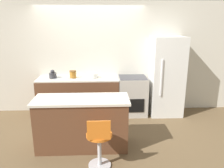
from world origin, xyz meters
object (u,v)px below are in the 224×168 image
at_px(stool_chair, 99,144).
at_px(mixing_bowl, 93,75).
at_px(oven_range, 132,96).
at_px(refrigerator, 166,77).
at_px(kettle, 53,75).

bearing_deg(stool_chair, mixing_bowl, 94.94).
height_order(oven_range, stool_chair, oven_range).
height_order(refrigerator, mixing_bowl, refrigerator).
xyz_separation_m(oven_range, mixing_bowl, (-0.93, -0.00, 0.51)).
bearing_deg(mixing_bowl, oven_range, 0.18).
xyz_separation_m(kettle, mixing_bowl, (0.90, 0.00, -0.02)).
distance_m(refrigerator, kettle, 2.61).
height_order(stool_chair, kettle, kettle).
xyz_separation_m(oven_range, stool_chair, (-0.75, -2.01, -0.05)).
bearing_deg(oven_range, kettle, -179.91).
distance_m(stool_chair, kettle, 2.35).
height_order(kettle, mixing_bowl, kettle).
height_order(oven_range, kettle, kettle).
bearing_deg(stool_chair, kettle, 118.18).
height_order(stool_chair, mixing_bowl, mixing_bowl).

